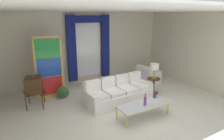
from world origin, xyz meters
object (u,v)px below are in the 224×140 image
Objects in this scene: coffee_table at (143,105)px; round_side_table at (153,84)px; armchair_white at (148,77)px; peacock_figurine at (64,93)px; bottle_blue_decanter at (145,101)px; bottle_crystal_tall at (155,96)px; stained_glass_divider at (49,69)px; table_lamp_brass at (155,67)px; vintage_tv at (34,85)px; couch_white_long at (118,92)px.

round_side_table is at bearing 39.71° from coffee_table.
peacock_figurine is at bearing 177.13° from armchair_white.
bottle_crystal_tall is (0.60, 0.27, -0.08)m from bottle_blue_decanter.
bottle_blue_decanter is at bearing -98.33° from coffee_table.
stained_glass_divider is 3.78m from table_lamp_brass.
round_side_table is 1.04× the size of table_lamp_brass.
table_lamp_brass reaches higher than armchair_white.
coffee_table is 1.68× the size of armchair_white.
table_lamp_brass is (0.90, 1.06, 0.55)m from bottle_crystal_tall.
vintage_tv is (-2.57, 2.37, 0.17)m from bottle_blue_decanter.
round_side_table is 0.67m from table_lamp_brass.
round_side_table is (0.90, 1.06, -0.12)m from bottle_crystal_tall.
table_lamp_brass is (1.53, -0.09, 0.72)m from couch_white_long.
armchair_white is at bearing -0.66° from vintage_tv.
vintage_tv is at bearing 159.42° from couch_white_long.
peacock_figurine reaches higher than coffee_table.
peacock_figurine is at bearing 159.24° from table_lamp_brass.
bottle_blue_decanter is at bearing -57.37° from peacock_figurine.
vintage_tv reaches higher than bottle_crystal_tall.
armchair_white is 1.53× the size of peacock_figurine.
armchair_white reaches higher than bottle_blue_decanter.
round_side_table is (-0.55, -0.99, 0.07)m from armchair_white.
vintage_tv is at bearing 137.28° from bottle_blue_decanter.
table_lamp_brass is at bearing -118.89° from armchair_white.
table_lamp_brass reaches higher than round_side_table.
couch_white_long is 1.08× the size of stained_glass_divider.
coffee_table is 0.62m from bottle_crystal_tall.
bottle_blue_decanter is 0.26× the size of vintage_tv.
peacock_figurine is 3.41m from table_lamp_brass.
stained_glass_divider is 3.85m from round_side_table.
vintage_tv reaches higher than couch_white_long.
bottle_blue_decanter is 2.06m from table_lamp_brass.
table_lamp_brass is at bearing -24.49° from stained_glass_divider.
round_side_table is (1.49, 1.23, -0.02)m from coffee_table.
stained_glass_divider is at bearing 155.51° from round_side_table.
bottle_blue_decanter is at bearing -56.10° from stained_glass_divider.
couch_white_long reaches higher than peacock_figurine.
vintage_tv is 2.36× the size of table_lamp_brass.
round_side_table is at bearing -24.49° from stained_glass_divider.
coffee_table is (0.05, -1.33, 0.07)m from couch_white_long.
armchair_white is at bearing -2.87° from peacock_figurine.
coffee_table is at bearing -41.47° from vintage_tv.
couch_white_long is 1.33m from coffee_table.
bottle_blue_decanter is 0.62× the size of table_lamp_brass.
couch_white_long is 1.91m from peacock_figurine.
vintage_tv is at bearing -172.34° from peacock_figurine.
peacock_figurine is (-1.60, 2.50, -0.33)m from bottle_blue_decanter.
coffee_table is 0.20m from bottle_blue_decanter.
peacock_figurine is 1.05× the size of table_lamp_brass.
couch_white_long is at bearing -37.65° from stained_glass_divider.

